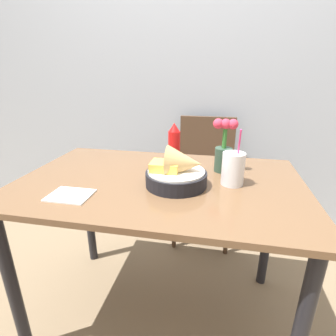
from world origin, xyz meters
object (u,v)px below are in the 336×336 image
Objects in this scene: food_basket at (178,172)px; ketchup_bottle at (174,146)px; flower_vase at (224,149)px; chair_far_window at (205,167)px; drink_cup at (233,170)px.

ketchup_bottle is (-0.06, 0.23, 0.04)m from food_basket.
food_basket is 1.02× the size of flower_vase.
chair_far_window is 3.55× the size of food_basket.
flower_vase is (0.11, -0.66, 0.34)m from chair_far_window.
drink_cup is (0.21, 0.06, 0.00)m from food_basket.
ketchup_bottle reaches higher than chair_far_window.
flower_vase reaches higher than chair_far_window.
ketchup_bottle is at bearing 104.23° from food_basket.
food_basket is 0.27m from flower_vase.
drink_cup is at bearing -79.53° from chair_far_window.
chair_far_window is at bearing 99.41° from flower_vase.
food_basket is at bearing -165.20° from drink_cup.
ketchup_bottle is 0.89× the size of drink_cup.
chair_far_window is 4.17× the size of ketchup_bottle.
food_basket is at bearing -75.77° from ketchup_bottle.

